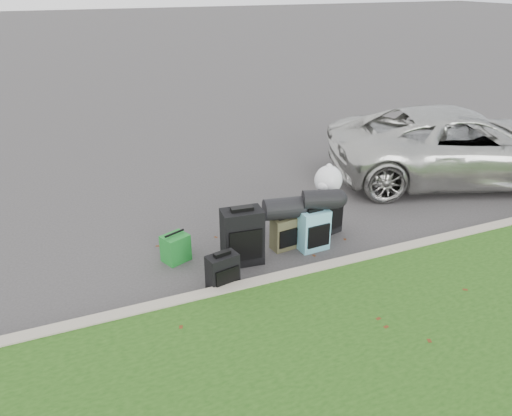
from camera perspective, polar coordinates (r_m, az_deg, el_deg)
name	(u,v)px	position (r m, az deg, el deg)	size (l,w,h in m)	color
ground	(267,246)	(7.39, 1.32, -4.34)	(120.00, 120.00, 0.00)	#383535
curb	(299,275)	(6.59, 4.91, -7.69)	(120.00, 0.18, 0.15)	#9E937F
suv	(461,145)	(10.34, 22.38, 6.64)	(2.28, 4.95, 1.38)	#B7B7B2
suitcase_small_black	(223,272)	(6.33, -3.84, -7.35)	(0.39, 0.22, 0.49)	black
suitcase_large_black_left	(242,237)	(6.81, -1.58, -3.29)	(0.55, 0.33, 0.79)	black
suitcase_olive	(284,233)	(7.23, 3.19, -2.91)	(0.35, 0.22, 0.49)	#393722
suitcase_teal	(314,230)	(7.23, 6.61, -2.52)	(0.43, 0.25, 0.61)	#5898B5
suitcase_large_black_right	(327,213)	(7.70, 8.10, -0.54)	(0.44, 0.27, 0.67)	black
tote_green	(176,248)	(7.03, -9.17, -4.54)	(0.34, 0.27, 0.39)	#1B7927
tote_navy	(247,224)	(7.72, -1.00, -1.89)	(0.24, 0.19, 0.26)	#1D1855
duffel_left	(284,208)	(7.06, 3.21, -0.03)	(0.31, 0.31, 0.57)	black
duffel_right	(321,200)	(7.11, 7.41, 0.96)	(0.28, 0.28, 0.51)	black
trash_bag	(328,180)	(7.48, 8.27, 3.19)	(0.42, 0.42, 0.42)	white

